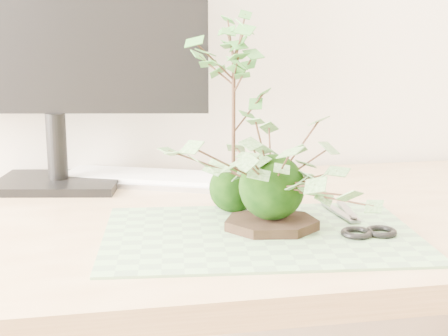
{
  "coord_description": "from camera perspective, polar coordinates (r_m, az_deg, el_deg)",
  "views": [
    {
      "loc": [
        -0.17,
        0.23,
        1.04
      ],
      "look_at": [
        0.0,
        1.14,
        0.84
      ],
      "focal_mm": 50.0,
      "sensor_mm": 36.0,
      "label": 1
    }
  ],
  "objects": [
    {
      "name": "scissors",
      "position": [
        0.99,
        12.6,
        -5.32
      ],
      "size": [
        0.09,
        0.2,
        0.01
      ],
      "rotation": [
        0.0,
        0.0,
        -0.03
      ],
      "color": "gray",
      "rests_on": "cutting_mat"
    },
    {
      "name": "monitor",
      "position": [
        1.27,
        -15.58,
        12.01
      ],
      "size": [
        0.6,
        0.22,
        0.53
      ],
      "rotation": [
        0.0,
        0.0,
        -0.18
      ],
      "color": "black",
      "rests_on": "desk"
    },
    {
      "name": "maple_kokedama",
      "position": [
        1.04,
        0.89,
        9.0
      ],
      "size": [
        0.24,
        0.24,
        0.35
      ],
      "rotation": [
        0.0,
        0.0,
        0.39
      ],
      "color": "black",
      "rests_on": "desk"
    },
    {
      "name": "cutting_mat",
      "position": [
        0.95,
        3.33,
        -6.05
      ],
      "size": [
        0.5,
        0.36,
        0.0
      ],
      "primitive_type": "cube",
      "rotation": [
        0.0,
        0.0,
        -0.1
      ],
      "color": "#5F815E",
      "rests_on": "desk"
    },
    {
      "name": "keyboard",
      "position": [
        1.28,
        -5.21,
        -1.02
      ],
      "size": [
        0.48,
        0.31,
        0.02
      ],
      "rotation": [
        0.0,
        0.0,
        -0.4
      ],
      "color": "#BABAC3",
      "rests_on": "desk"
    },
    {
      "name": "ivy_kokedama",
      "position": [
        0.95,
        4.45,
        1.05
      ],
      "size": [
        0.36,
        0.36,
        0.2
      ],
      "rotation": [
        0.0,
        0.0,
        -0.32
      ],
      "color": "black",
      "rests_on": "stone_dish"
    },
    {
      "name": "desk",
      "position": [
        1.1,
        1.27,
        -8.58
      ],
      "size": [
        1.6,
        0.7,
        0.74
      ],
      "color": "tan",
      "rests_on": "ground_plane"
    },
    {
      "name": "stone_dish",
      "position": [
        0.97,
        4.35,
        -5.09
      ],
      "size": [
        0.17,
        0.17,
        0.01
      ],
      "primitive_type": "cylinder",
      "rotation": [
        0.0,
        0.0,
        -0.15
      ],
      "color": "black",
      "rests_on": "cutting_mat"
    }
  ]
}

